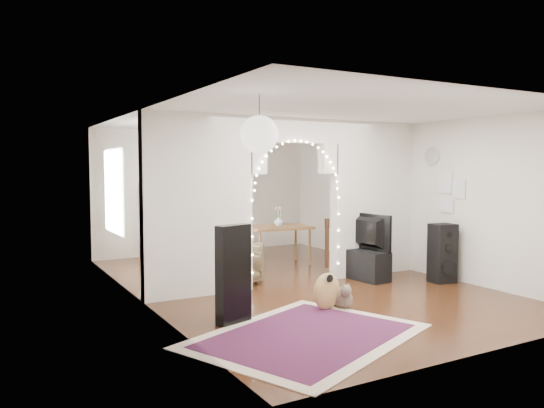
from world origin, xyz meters
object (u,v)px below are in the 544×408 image
media_console (362,264)px  bookcase (178,219)px  acoustic_guitar (327,276)px  dining_chair_left (238,268)px  floor_speaker (442,253)px  dining_table (279,230)px  dining_chair_right (241,257)px

media_console → bookcase: size_ratio=0.62×
bookcase → acoustic_guitar: bearing=-82.0°
bookcase → dining_chair_left: size_ratio=2.68×
floor_speaker → media_console: 1.33m
floor_speaker → media_console: floor_speaker is taller
acoustic_guitar → media_console: (1.67, 1.32, -0.20)m
media_console → dining_chair_left: dining_chair_left is taller
acoustic_guitar → dining_chair_left: (-0.37, 1.94, -0.18)m
floor_speaker → dining_table: 3.16m
media_console → dining_table: bearing=101.1°
acoustic_guitar → media_console: 2.14m
media_console → dining_chair_right: size_ratio=1.65×
bookcase → dining_table: size_ratio=1.25×
floor_speaker → dining_chair_right: size_ratio=1.61×
floor_speaker → dining_table: (-1.54, 2.76, 0.20)m
dining_table → bookcase: bearing=133.6°
dining_chair_right → dining_table: bearing=-2.0°
bookcase → dining_chair_right: 2.35m
bookcase → dining_chair_left: bearing=-86.7°
media_console → dining_chair_left: size_ratio=1.67×
bookcase → dining_chair_left: 3.20m
floor_speaker → media_console: (-0.98, 0.87, -0.24)m
acoustic_guitar → dining_chair_left: acoustic_guitar is taller
floor_speaker → dining_table: floor_speaker is taller
acoustic_guitar → dining_chair_left: size_ratio=1.74×
acoustic_guitar → dining_chair_right: bearing=76.1°
media_console → floor_speaker: bearing=-46.7°
floor_speaker → dining_chair_right: bearing=144.0°
floor_speaker → dining_table: size_ratio=0.76×
acoustic_guitar → media_console: bearing=26.9°
acoustic_guitar → dining_chair_right: (0.12, 2.84, -0.18)m
floor_speaker → bookcase: bookcase is taller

